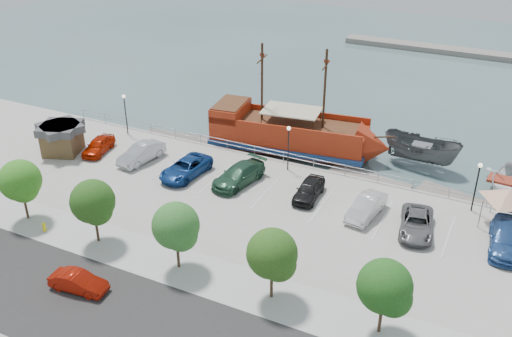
% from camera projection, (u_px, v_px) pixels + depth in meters
% --- Properties ---
extents(ground, '(160.00, 160.00, 0.00)m').
position_uv_depth(ground, '(256.00, 213.00, 47.18)').
color(ground, '#3F595C').
extents(street, '(100.00, 8.00, 0.04)m').
position_uv_depth(street, '(138.00, 327.00, 34.01)').
color(street, '#2B2928').
rests_on(street, land_slab).
extents(sidewalk, '(100.00, 4.00, 0.05)m').
position_uv_depth(sidewalk, '(191.00, 271.00, 38.77)').
color(sidewalk, '#B8B7B5').
rests_on(sidewalk, land_slab).
extents(seawall_railing, '(50.00, 0.06, 1.00)m').
position_uv_depth(seawall_railing, '(293.00, 159.00, 52.67)').
color(seawall_railing, gray).
rests_on(seawall_railing, land_slab).
extents(far_shore, '(40.00, 3.00, 0.80)m').
position_uv_depth(far_shore, '(474.00, 53.00, 86.77)').
color(far_shore, gray).
rests_on(far_shore, ground).
extents(pirate_ship, '(18.17, 7.02, 11.33)m').
position_uv_depth(pirate_ship, '(302.00, 136.00, 56.23)').
color(pirate_ship, '#A42910').
rests_on(pirate_ship, ground).
extents(patrol_boat, '(7.87, 3.97, 2.91)m').
position_uv_depth(patrol_boat, '(421.00, 152.00, 54.06)').
color(patrol_boat, '#535557').
rests_on(patrol_boat, ground).
extents(speedboat, '(5.91, 7.84, 1.54)m').
position_uv_depth(speedboat, '(511.00, 186.00, 49.71)').
color(speedboat, silver).
rests_on(speedboat, ground).
extents(dock_west, '(7.69, 2.98, 0.43)m').
position_uv_depth(dock_west, '(176.00, 138.00, 59.82)').
color(dock_west, slate).
rests_on(dock_west, ground).
extents(dock_mid, '(7.81, 3.20, 0.43)m').
position_uv_depth(dock_mid, '(369.00, 180.00, 51.71)').
color(dock_mid, gray).
rests_on(dock_mid, ground).
extents(dock_east, '(7.76, 4.00, 0.43)m').
position_uv_depth(dock_east, '(460.00, 201.00, 48.56)').
color(dock_east, gray).
rests_on(dock_east, ground).
extents(shed, '(4.53, 4.53, 2.91)m').
position_uv_depth(shed, '(62.00, 138.00, 54.36)').
color(shed, brown).
rests_on(shed, land_slab).
extents(canopy_tent, '(5.34, 5.34, 3.74)m').
position_uv_depth(canopy_tent, '(511.00, 189.00, 42.19)').
color(canopy_tent, slate).
rests_on(canopy_tent, land_slab).
extents(street_sedan, '(4.02, 1.77, 1.28)m').
position_uv_depth(street_sedan, '(78.00, 282.00, 36.74)').
color(street_sedan, '#A21606').
rests_on(street_sedan, street).
extents(fire_hydrant, '(0.27, 0.27, 0.77)m').
position_uv_depth(fire_hydrant, '(44.00, 227.00, 42.83)').
color(fire_hydrant, yellow).
rests_on(fire_hydrant, sidewalk).
extents(lamp_post_left, '(0.36, 0.36, 4.28)m').
position_uv_depth(lamp_post_left, '(125.00, 107.00, 57.56)').
color(lamp_post_left, black).
rests_on(lamp_post_left, land_slab).
extents(lamp_post_mid, '(0.36, 0.36, 4.28)m').
position_uv_depth(lamp_post_mid, '(288.00, 140.00, 50.51)').
color(lamp_post_mid, black).
rests_on(lamp_post_mid, land_slab).
extents(lamp_post_right, '(0.36, 0.36, 4.28)m').
position_uv_depth(lamp_post_right, '(478.00, 179.00, 44.26)').
color(lamp_post_right, black).
rests_on(lamp_post_right, land_slab).
extents(tree_b, '(3.30, 3.20, 5.00)m').
position_uv_depth(tree_b, '(21.00, 182.00, 43.00)').
color(tree_b, '#473321').
rests_on(tree_b, sidewalk).
extents(tree_c, '(3.30, 3.20, 5.00)m').
position_uv_depth(tree_c, '(94.00, 204.00, 40.26)').
color(tree_c, '#473321').
rests_on(tree_c, sidewalk).
extents(tree_d, '(3.30, 3.20, 5.00)m').
position_uv_depth(tree_d, '(177.00, 228.00, 37.52)').
color(tree_d, '#473321').
rests_on(tree_d, sidewalk).
extents(tree_e, '(3.30, 3.20, 5.00)m').
position_uv_depth(tree_e, '(274.00, 256.00, 34.78)').
color(tree_e, '#473321').
rests_on(tree_e, sidewalk).
extents(tree_f, '(3.30, 3.20, 5.00)m').
position_uv_depth(tree_f, '(387.00, 289.00, 32.04)').
color(tree_f, '#473321').
rests_on(tree_f, sidewalk).
extents(parked_car_a, '(2.59, 4.60, 1.48)m').
position_uv_depth(parked_car_a, '(99.00, 145.00, 54.72)').
color(parked_car_a, '#B31E02').
rests_on(parked_car_a, land_slab).
extents(parked_car_b, '(2.45, 5.19, 1.64)m').
position_uv_depth(parked_car_b, '(141.00, 153.00, 53.02)').
color(parked_car_b, '#AAADB2').
rests_on(parked_car_b, land_slab).
extents(parked_car_c, '(3.03, 5.74, 1.54)m').
position_uv_depth(parked_car_c, '(186.00, 168.00, 50.52)').
color(parked_car_c, navy).
rests_on(parked_car_c, land_slab).
extents(parked_car_d, '(3.37, 6.02, 1.65)m').
position_uv_depth(parked_car_d, '(239.00, 175.00, 49.25)').
color(parked_car_d, '#264F36').
rests_on(parked_car_d, land_slab).
extents(parked_car_e, '(2.04, 4.58, 1.53)m').
position_uv_depth(parked_car_e, '(309.00, 189.00, 47.12)').
color(parked_car_e, black).
rests_on(parked_car_e, land_slab).
extents(parked_car_f, '(2.30, 4.95, 1.57)m').
position_uv_depth(parked_car_f, '(366.00, 207.00, 44.64)').
color(parked_car_f, silver).
rests_on(parked_car_f, land_slab).
extents(parked_car_g, '(3.25, 5.53, 1.44)m').
position_uv_depth(parked_car_g, '(416.00, 224.00, 42.66)').
color(parked_car_g, slate).
rests_on(parked_car_g, land_slab).
extents(parked_car_h, '(2.82, 5.96, 1.68)m').
position_uv_depth(parked_car_h, '(507.00, 238.00, 40.76)').
color(parked_car_h, '#2A5090').
rests_on(parked_car_h, land_slab).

